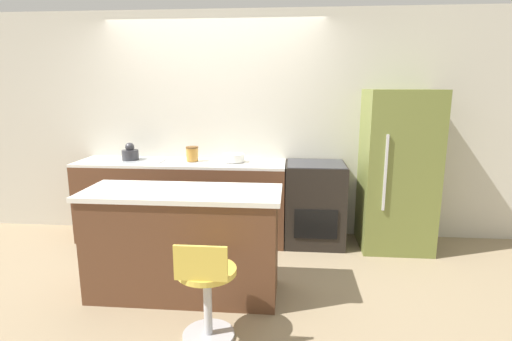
# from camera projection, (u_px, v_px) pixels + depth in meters

# --- Properties ---
(ground_plane) EXTENTS (14.00, 14.00, 0.00)m
(ground_plane) POSITION_uv_depth(u_px,v_px,m) (208.00, 249.00, 4.38)
(ground_plane) COLOR #998466
(wall_back) EXTENTS (8.00, 0.06, 2.60)m
(wall_back) POSITION_uv_depth(u_px,v_px,m) (216.00, 125.00, 4.73)
(wall_back) COLOR beige
(wall_back) RESTS_ON ground_plane
(back_counter) EXTENTS (2.37, 0.58, 0.92)m
(back_counter) POSITION_uv_depth(u_px,v_px,m) (182.00, 200.00, 4.62)
(back_counter) COLOR brown
(back_counter) RESTS_ON ground_plane
(kitchen_island) EXTENTS (1.64, 0.62, 0.92)m
(kitchen_island) POSITION_uv_depth(u_px,v_px,m) (183.00, 242.00, 3.38)
(kitchen_island) COLOR brown
(kitchen_island) RESTS_ON ground_plane
(oven_range) EXTENTS (0.65, 0.59, 0.92)m
(oven_range) POSITION_uv_depth(u_px,v_px,m) (315.00, 204.00, 4.49)
(oven_range) COLOR black
(oven_range) RESTS_ON ground_plane
(refrigerator) EXTENTS (0.74, 0.67, 1.72)m
(refrigerator) POSITION_uv_depth(u_px,v_px,m) (397.00, 171.00, 4.30)
(refrigerator) COLOR olive
(refrigerator) RESTS_ON ground_plane
(stool_chair) EXTENTS (0.41, 0.41, 0.76)m
(stool_chair) POSITION_uv_depth(u_px,v_px,m) (207.00, 290.00, 2.76)
(stool_chair) COLOR #B7B7BC
(stool_chair) RESTS_ON ground_plane
(kettle) EXTENTS (0.19, 0.19, 0.20)m
(kettle) POSITION_uv_depth(u_px,v_px,m) (130.00, 153.00, 4.58)
(kettle) COLOR #333338
(kettle) RESTS_ON back_counter
(mixing_bowl) EXTENTS (0.24, 0.24, 0.09)m
(mixing_bowl) POSITION_uv_depth(u_px,v_px,m) (234.00, 158.00, 4.48)
(mixing_bowl) COLOR white
(mixing_bowl) RESTS_ON back_counter
(canister_jar) EXTENTS (0.14, 0.14, 0.16)m
(canister_jar) POSITION_uv_depth(u_px,v_px,m) (192.00, 154.00, 4.51)
(canister_jar) COLOR #B77F33
(canister_jar) RESTS_ON back_counter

